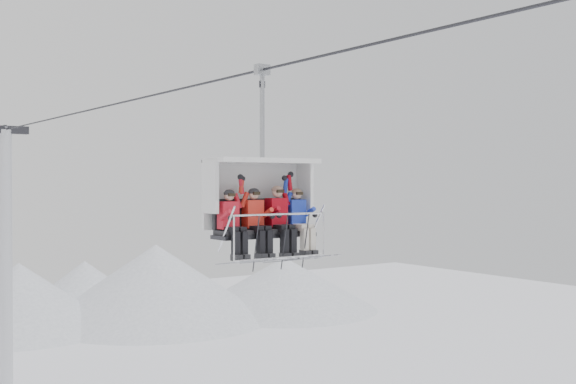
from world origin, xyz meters
TOP-DOWN VIEW (x-y plane):
  - lift_tower_right at (0.00, 22.00)m, footprint 2.00×1.80m
  - haul_cable at (0.00, 0.00)m, footprint 0.06×50.00m
  - chairlift_carrier at (0.00, 1.06)m, footprint 2.39×1.17m
  - skier_far_left at (-0.85, 0.74)m, footprint 0.38×1.69m
  - skier_center_left at (-0.27, 0.75)m, footprint 0.39×1.69m
  - skier_center_right at (0.31, 0.75)m, footprint 0.41×1.69m
  - skier_far_right at (0.81, 0.75)m, footprint 0.38×1.69m

SIDE VIEW (x-z plane):
  - lift_tower_right at x=0.00m, z-range -0.96..12.52m
  - skier_far_left at x=-0.85m, z-range 9.42..10.94m
  - skier_far_right at x=0.81m, z-range 9.42..10.95m
  - skier_center_left at x=-0.27m, z-range 9.41..10.97m
  - skier_center_right at x=0.31m, z-range 9.40..11.02m
  - chairlift_carrier at x=0.00m, z-range 8.69..12.67m
  - haul_cable at x=0.00m, z-range 13.27..13.33m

